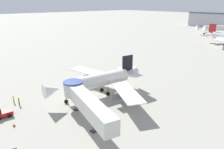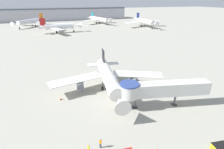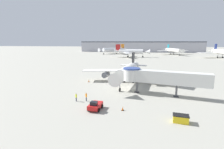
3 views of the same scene
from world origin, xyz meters
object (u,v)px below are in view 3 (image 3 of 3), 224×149
traffic_cone_port_wing (89,81)px  ground_crew_marshaller (86,96)px  jet_bridge (158,77)px  background_jet_orange_tail (114,50)px  background_jet_teal_tail (174,50)px  pushback_tug_red (95,106)px  traffic_cone_apron_front (123,108)px  background_jet_navy_tail (222,52)px  main_airplane (128,71)px  background_jet_red_tail (130,52)px  service_container_yellow (181,119)px  ground_crew_wing_walker (76,97)px

traffic_cone_port_wing → ground_crew_marshaller: size_ratio=0.46×
jet_bridge → background_jet_orange_tail: 140.05m
background_jet_teal_tail → background_jet_orange_tail: (-58.14, 0.84, 0.12)m
pushback_tug_red → traffic_cone_port_wing: pushback_tug_red is taller
traffic_cone_apron_front → background_jet_teal_tail: bearing=78.2°
traffic_cone_apron_front → background_jet_orange_tail: size_ratio=0.03×
traffic_cone_port_wing → background_jet_teal_tail: bearing=70.9°
pushback_tug_red → background_jet_navy_tail: size_ratio=0.10×
main_airplane → background_jet_red_tail: (-6.68, 89.57, 0.76)m
background_jet_teal_tail → background_jet_navy_tail: bearing=-63.3°
service_container_yellow → background_jet_teal_tail: (21.12, 148.88, 3.64)m
traffic_cone_apron_front → traffic_cone_port_wing: (-13.02, 20.57, 0.01)m
pushback_tug_red → ground_crew_wing_walker: 6.35m
ground_crew_marshaller → background_jet_red_tail: background_jet_red_tail is taller
ground_crew_marshaller → background_jet_teal_tail: (38.50, 142.21, 3.18)m
main_airplane → traffic_cone_port_wing: size_ratio=35.85×
pushback_tug_red → ground_crew_marshaller: bearing=130.7°
pushback_tug_red → ground_crew_wing_walker: (-5.14, 3.72, 0.20)m
background_jet_teal_tail → ground_crew_wing_walker: bearing=-122.4°
service_container_yellow → ground_crew_marshaller: bearing=159.0°
background_jet_orange_tail → pushback_tug_red: bearing=-40.3°
background_jet_teal_tail → background_jet_navy_tail: background_jet_navy_tail is taller
pushback_tug_red → background_jet_teal_tail: background_jet_teal_tail is taller
service_container_yellow → traffic_cone_port_wing: 32.48m
jet_bridge → traffic_cone_port_wing: (-19.81, 9.59, -3.86)m
ground_crew_wing_walker → background_jet_orange_tail: (-17.64, 143.56, 3.37)m
background_jet_orange_tail → service_container_yellow: bearing=-35.2°
traffic_cone_port_wing → service_container_yellow: bearing=-46.5°
ground_crew_wing_walker → background_jet_teal_tail: bearing=113.5°
main_airplane → jet_bridge: size_ratio=1.53×
traffic_cone_apron_front → jet_bridge: bearing=58.3°
main_airplane → background_jet_orange_tail: (-26.59, 126.09, 0.64)m
background_jet_orange_tail → main_airplane: bearing=-37.2°
traffic_cone_port_wing → background_jet_orange_tail: 127.06m
service_container_yellow → ground_crew_wing_walker: (-19.38, 6.16, 0.39)m
main_airplane → background_jet_red_tail: 89.82m
jet_bridge → pushback_tug_red: bearing=-123.0°
ground_crew_wing_walker → background_jet_red_tail: 107.12m
traffic_cone_port_wing → background_jet_red_tail: background_jet_red_tail is taller
main_airplane → pushback_tug_red: main_airplane is taller
ground_crew_marshaller → background_jet_navy_tail: (68.25, 110.57, 3.57)m
jet_bridge → ground_crew_marshaller: size_ratio=10.64×
service_container_yellow → main_airplane: bearing=113.8°
traffic_cone_apron_front → background_jet_orange_tail: bearing=100.7°
traffic_cone_port_wing → ground_crew_wing_walker: (2.96, -17.42, 0.58)m
background_jet_teal_tail → background_jet_red_tail: bearing=-153.5°
service_container_yellow → traffic_cone_apron_front: 9.79m
pushback_tug_red → background_jet_orange_tail: bearing=102.8°
main_airplane → background_jet_orange_tail: 128.86m
background_jet_teal_tail → pushback_tug_red: bearing=-120.1°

